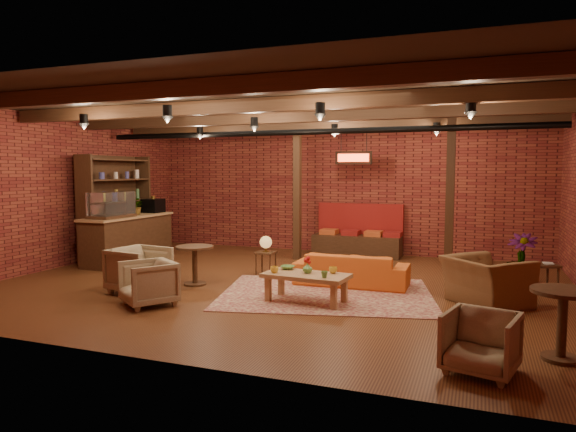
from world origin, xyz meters
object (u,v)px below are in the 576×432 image
at_px(sofa, 352,269).
at_px(armchair_far, 481,340).
at_px(side_table_lamp, 266,245).
at_px(armchair_a, 139,267).
at_px(round_table_left, 195,259).
at_px(armchair_right, 487,273).
at_px(side_table_book, 543,266).
at_px(round_table_right, 562,313).
at_px(coffee_table, 306,277).
at_px(armchair_b, 148,281).
at_px(plant_tall, 524,208).

relative_size(sofa, armchair_far, 2.88).
relative_size(side_table_lamp, armchair_a, 0.90).
height_order(sofa, armchair_far, armchair_far).
bearing_deg(sofa, round_table_left, 18.57).
distance_m(sofa, armchair_right, 2.33).
height_order(side_table_book, round_table_right, round_table_right).
height_order(round_table_left, armchair_far, round_table_left).
relative_size(armchair_a, armchair_far, 1.22).
xyz_separation_m(sofa, coffee_table, (-0.40, -1.40, 0.11)).
bearing_deg(sofa, side_table_lamp, -12.63).
height_order(armchair_b, round_table_right, round_table_right).
bearing_deg(round_table_right, armchair_a, 170.79).
xyz_separation_m(sofa, armchair_right, (2.25, -0.56, 0.20)).
xyz_separation_m(armchair_far, plant_tall, (0.69, 4.71, 1.03)).
bearing_deg(round_table_right, armchair_right, 108.47).
xyz_separation_m(round_table_right, plant_tall, (-0.13, 4.02, 0.85)).
bearing_deg(plant_tall, coffee_table, -140.91).
relative_size(sofa, coffee_table, 1.46).
height_order(armchair_a, round_table_right, armchair_a).
bearing_deg(armchair_far, plant_tall, 96.09).
relative_size(armchair_right, round_table_right, 1.43).
xyz_separation_m(side_table_lamp, plant_tall, (4.68, 0.87, 0.79)).
height_order(coffee_table, side_table_book, coffee_table).
bearing_deg(side_table_book, round_table_right, -92.65).
bearing_deg(armchair_right, armchair_far, 135.33).
bearing_deg(armchair_a, sofa, -52.78).
bearing_deg(armchair_right, plant_tall, -61.74).
height_order(armchair_right, armchair_far, armchair_right).
xyz_separation_m(sofa, side_table_book, (3.15, 0.65, 0.16)).
bearing_deg(armchair_right, side_table_lamp, 33.95).
bearing_deg(armchair_far, armchair_b, -178.03).
bearing_deg(plant_tall, round_table_left, -158.33).
bearing_deg(armchair_a, coffee_table, -74.10).
height_order(round_table_left, plant_tall, plant_tall).
bearing_deg(armchair_far, sofa, 136.39).
bearing_deg(side_table_lamp, armchair_far, -43.92).
xyz_separation_m(sofa, round_table_right, (2.99, -2.78, 0.23)).
bearing_deg(side_table_lamp, armchair_b, -105.16).
height_order(round_table_left, armchair_right, armchair_right).
relative_size(armchair_b, side_table_book, 1.34).
bearing_deg(side_table_book, coffee_table, -149.97).
xyz_separation_m(armchair_a, armchair_far, (5.40, -1.70, -0.08)).
bearing_deg(armchair_right, round_table_right, 155.39).
relative_size(armchair_far, plant_tall, 0.25).
bearing_deg(armchair_b, side_table_lamp, 109.97).
xyz_separation_m(round_table_left, armchair_far, (4.82, -2.53, -0.13)).
distance_m(side_table_lamp, armchair_a, 2.57).
distance_m(armchair_right, round_table_right, 2.33).
bearing_deg(armchair_b, sofa, 78.32).
bearing_deg(armchair_b, round_table_right, 31.52).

